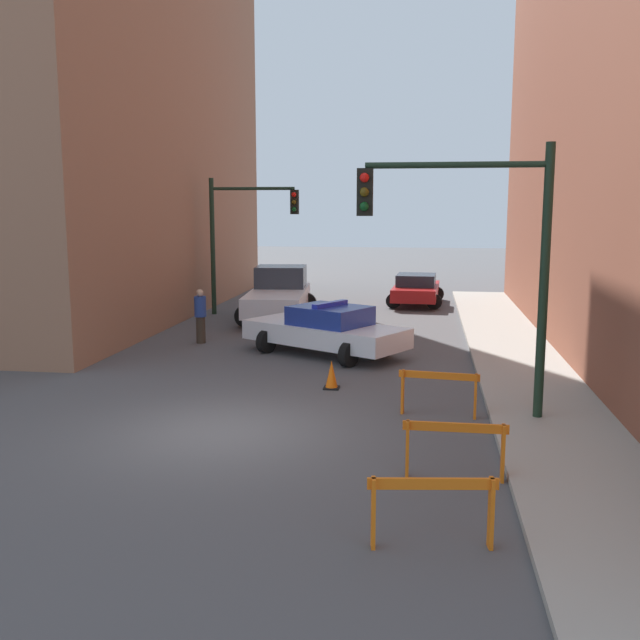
% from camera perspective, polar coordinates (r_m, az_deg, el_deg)
% --- Properties ---
extents(ground_plane, '(120.00, 120.00, 0.00)m').
position_cam_1_polar(ground_plane, '(13.56, -7.83, -8.85)').
color(ground_plane, '#4C4C4F').
extents(sidewalk_right, '(2.40, 44.00, 0.12)m').
position_cam_1_polar(sidewalk_right, '(13.27, 19.21, -9.41)').
color(sidewalk_right, '#9E998E').
rests_on(sidewalk_right, ground_plane).
extents(traffic_light_near, '(3.64, 0.35, 5.20)m').
position_cam_1_polar(traffic_light_near, '(13.88, 12.84, 6.28)').
color(traffic_light_near, black).
rests_on(traffic_light_near, sidewalk_right).
extents(traffic_light_far, '(3.44, 0.35, 5.20)m').
position_cam_1_polar(traffic_light_far, '(27.38, -6.41, 7.47)').
color(traffic_light_far, black).
rests_on(traffic_light_far, ground_plane).
extents(police_car, '(4.99, 3.96, 1.52)m').
position_cam_1_polar(police_car, '(20.01, 0.49, -0.77)').
color(police_car, white).
rests_on(police_car, ground_plane).
extents(white_truck, '(2.96, 5.56, 1.90)m').
position_cam_1_polar(white_truck, '(26.44, -3.32, 2.03)').
color(white_truck, silver).
rests_on(white_truck, ground_plane).
extents(parked_car_near, '(2.42, 4.39, 1.31)m').
position_cam_1_polar(parked_car_near, '(30.53, 7.70, 2.49)').
color(parked_car_near, maroon).
rests_on(parked_car_near, ground_plane).
extents(pedestrian_crossing, '(0.37, 0.37, 1.66)m').
position_cam_1_polar(pedestrian_crossing, '(22.02, -9.55, 0.38)').
color(pedestrian_crossing, '#382D23').
rests_on(pedestrian_crossing, ground_plane).
extents(barrier_front, '(1.59, 0.37, 0.90)m').
position_cam_1_polar(barrier_front, '(9.05, 8.99, -14.06)').
color(barrier_front, orange).
rests_on(barrier_front, ground_plane).
extents(barrier_mid, '(1.60, 0.16, 0.90)m').
position_cam_1_polar(barrier_mid, '(11.22, 10.75, -9.47)').
color(barrier_mid, orange).
rests_on(barrier_mid, ground_plane).
extents(barrier_back, '(1.60, 0.32, 0.90)m').
position_cam_1_polar(barrier_back, '(14.43, 9.48, -5.23)').
color(barrier_back, orange).
rests_on(barrier_back, ground_plane).
extents(traffic_cone, '(0.36, 0.36, 0.66)m').
position_cam_1_polar(traffic_cone, '(16.41, 0.93, -4.43)').
color(traffic_cone, black).
rests_on(traffic_cone, ground_plane).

